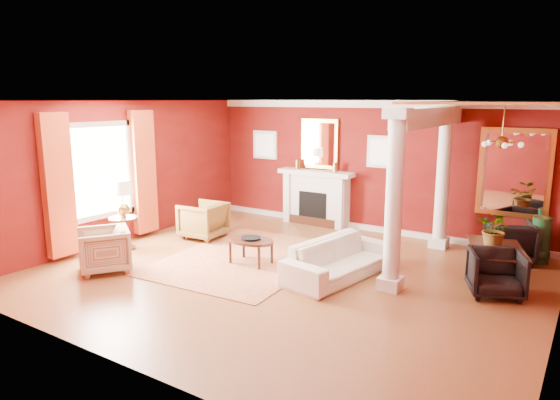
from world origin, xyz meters
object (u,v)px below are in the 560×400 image
Objects in this scene: armchair_leopard at (203,218)px; coffee_table at (251,242)px; side_table at (122,204)px; sofa at (340,252)px; dining_table at (498,253)px; armchair_stripe at (104,248)px.

armchair_leopard reaches higher than coffee_table.
side_table is (-0.77, -1.47, 0.49)m from armchair_leopard.
sofa is at bearing 9.14° from coffee_table.
dining_table is (3.85, 1.69, -0.01)m from coffee_table.
armchair_leopard is 2.05m from coffee_table.
armchair_stripe is at bearing -4.00° from armchair_leopard.
side_table reaches higher than armchair_leopard.
side_table is at bearing 159.65° from armchair_stripe.
dining_table is at bearing 64.78° from armchair_stripe.
dining_table is (2.21, 1.43, -0.02)m from sofa.
dining_table is (5.72, 0.85, -0.02)m from armchair_leopard.
armchair_leopard is (-3.51, 0.57, 0.01)m from sofa.
dining_table is (5.75, 3.38, -0.01)m from armchair_stripe.
coffee_table is at bearing 76.06° from armchair_stripe.
sofa is 2.58× the size of armchair_stripe.
armchair_stripe is (-3.53, -1.95, -0.00)m from sofa.
coffee_table is 2.76m from side_table.
dining_table is at bearing -47.08° from sofa.
coffee_table is 0.65× the size of side_table.
side_table is (-4.28, -0.90, 0.50)m from sofa.
dining_table is (6.49, 2.33, -0.51)m from side_table.
sofa reaches higher than coffee_table.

